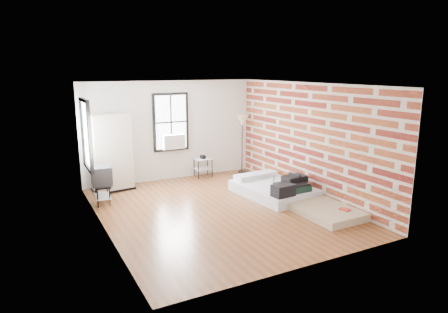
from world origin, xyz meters
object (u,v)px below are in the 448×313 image
wardrobe (111,153)px  side_table (203,162)px  mattress_bare (311,202)px  mattress_main (275,188)px  tv_stand (102,177)px  floor_lamp (242,123)px

wardrobe → side_table: wardrobe is taller
mattress_bare → wardrobe: (-3.68, 3.53, 0.86)m
mattress_main → tv_stand: (-3.96, 1.39, 0.47)m
floor_lamp → side_table: bearing=176.9°
mattress_bare → wardrobe: size_ratio=1.06×
mattress_main → tv_stand: 4.22m
wardrobe → side_table: (2.63, 0.07, -0.56)m
side_table → mattress_bare: bearing=-73.7°
wardrobe → floor_lamp: 3.95m
mattress_main → side_table: size_ratio=3.29×
mattress_bare → floor_lamp: (0.23, 3.53, 1.39)m
wardrobe → floor_lamp: size_ratio=1.13×
mattress_bare → side_table: bearing=105.0°
mattress_bare → tv_stand: (-4.13, 2.56, 0.51)m
side_table → tv_stand: 3.26m
mattress_bare → floor_lamp: bearing=84.9°
mattress_main → wardrobe: wardrobe is taller
floor_lamp → tv_stand: size_ratio=1.96×
wardrobe → tv_stand: 1.13m
wardrobe → tv_stand: size_ratio=2.22×
mattress_bare → tv_stand: bearing=147.0°
floor_lamp → mattress_main: bearing=-99.7°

